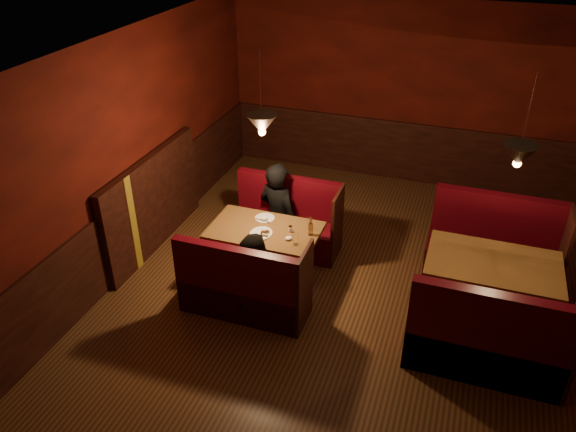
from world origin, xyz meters
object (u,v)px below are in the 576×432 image
(main_bench_far, at_px, (287,226))
(diner_a, at_px, (278,196))
(second_bench_near, at_px, (487,346))
(diner_b, at_px, (256,265))
(second_bench_far, at_px, (492,254))
(second_table, at_px, (491,277))
(main_table, at_px, (266,240))
(main_bench_near, at_px, (243,292))

(main_bench_far, xyz_separation_m, diner_a, (-0.10, -0.09, 0.49))
(second_bench_near, relative_size, diner_b, 1.12)
(second_bench_far, xyz_separation_m, second_bench_near, (0.00, -1.68, 0.00))
(main_bench_far, relative_size, second_bench_near, 0.94)
(main_bench_far, distance_m, second_bench_near, 3.04)
(second_bench_near, bearing_deg, second_table, 92.20)
(main_table, bearing_deg, main_bench_near, -88.86)
(main_table, bearing_deg, diner_b, -77.14)
(diner_b, bearing_deg, second_bench_near, -4.57)
(main_bench_far, height_order, second_table, main_bench_far)
(diner_a, relative_size, diner_b, 1.16)
(main_table, height_order, main_bench_near, main_bench_near)
(second_table, height_order, diner_b, diner_b)
(second_bench_near, bearing_deg, second_bench_far, 90.00)
(main_table, xyz_separation_m, second_bench_far, (2.64, 0.90, -0.19))
(main_bench_far, xyz_separation_m, second_bench_far, (2.63, 0.15, 0.04))
(main_table, xyz_separation_m, diner_b, (0.16, -0.70, 0.15))
(second_bench_far, relative_size, diner_b, 1.12)
(diner_b, bearing_deg, main_bench_near, -161.94)
(second_bench_near, bearing_deg, diner_a, 152.11)
(diner_b, bearing_deg, main_bench_far, 93.00)
(diner_a, bearing_deg, main_bench_near, 113.75)
(diner_a, bearing_deg, second_bench_far, -155.24)
(second_bench_far, relative_size, diner_a, 0.96)
(second_table, bearing_deg, main_table, -178.67)
(main_bench_near, distance_m, second_table, 2.73)
(second_table, xyz_separation_m, second_bench_far, (0.03, 0.84, -0.23))
(main_bench_near, distance_m, second_bench_far, 3.11)
(second_bench_far, relative_size, second_bench_near, 1.00)
(main_table, xyz_separation_m, main_bench_far, (0.01, 0.75, -0.23))
(main_table, relative_size, second_bench_near, 0.85)
(second_bench_far, xyz_separation_m, diner_a, (-2.73, -0.24, 0.45))
(main_bench_far, height_order, second_bench_far, second_bench_far)
(second_bench_near, bearing_deg, diner_b, 178.12)
(second_table, bearing_deg, main_bench_near, -162.58)
(main_bench_near, bearing_deg, second_bench_far, 32.20)
(main_bench_near, relative_size, diner_b, 1.05)
(main_bench_far, distance_m, main_bench_near, 1.51)
(main_table, height_order, second_table, main_table)
(second_table, xyz_separation_m, second_bench_near, (0.03, -0.84, -0.23))
(main_bench_far, bearing_deg, main_table, -91.14)
(second_table, bearing_deg, diner_a, 167.40)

